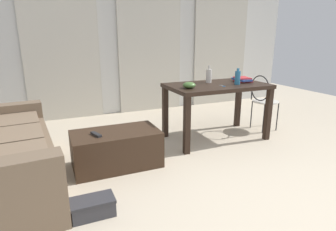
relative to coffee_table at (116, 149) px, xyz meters
The scene contains 13 objects.
ground_plane 1.22m from the coffee_table, ahead, with size 8.97×8.97×0.00m, color beige.
wall_back 2.78m from the coffee_table, 61.85° to the left, with size 6.03×0.10×2.58m, color silver.
curtains 2.67m from the coffee_table, 60.93° to the left, with size 4.29×0.03×2.32m.
coffee_table is the anchor object (origin of this frame).
craft_table 1.59m from the coffee_table, 12.14° to the left, with size 1.35×0.76×0.77m.
wire_chair 2.37m from the coffee_table, ahead, with size 0.38×0.38×0.84m.
bottle_near 1.85m from the coffee_table, ahead, with size 0.07×0.07×0.21m.
bottle_far 1.66m from the coffee_table, 18.29° to the left, with size 0.08×0.08×0.24m.
bowl 1.18m from the coffee_table, 11.25° to the left, with size 0.16×0.16×0.08m, color #477033.
book_stack 2.04m from the coffee_table, 10.30° to the left, with size 0.24×0.29×0.06m.
scissors 1.58m from the coffee_table, ahead, with size 0.05×0.11×0.00m.
tv_remote_primary 0.30m from the coffee_table, 169.47° to the right, with size 0.04×0.17×0.02m, color #232326.
shoebox 0.91m from the coffee_table, 115.71° to the right, with size 0.35×0.20×0.15m.
Camera 1 is at (-1.83, -1.38, 1.40)m, focal length 30.11 mm.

